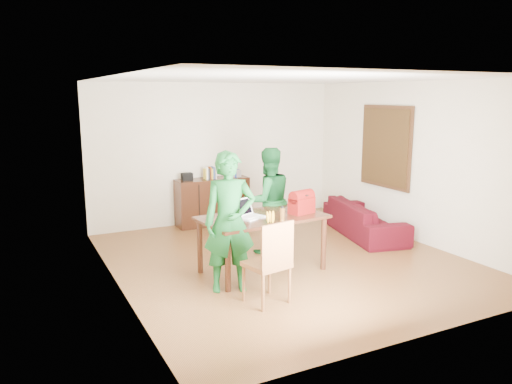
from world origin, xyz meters
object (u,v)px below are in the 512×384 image
chair (267,279)px  person_far (268,201)px  sofa (364,219)px  laptop (251,215)px  bottle (282,214)px  person_near (230,222)px  table (262,223)px  red_bag (302,204)px

chair → person_far: size_ratio=0.62×
person_far → sofa: 2.08m
laptop → sofa: (2.69, 0.88, -0.56)m
bottle → person_near: bearing=-175.6°
person_near → bottle: (0.80, 0.06, 0.01)m
person_far → laptop: size_ratio=3.91×
table → laptop: bearing=-174.5°
person_near → sofa: 3.48m
table → person_near: person_near is taller
person_far → sofa: person_far is taller
sofa → person_far: bearing=106.1°
person_far → sofa: (2.01, 0.10, -0.54)m
table → person_near: size_ratio=1.00×
person_near → red_bag: bearing=30.8°
person_far → laptop: bearing=52.0°
table → bottle: size_ratio=8.99×
chair → red_bag: (1.03, 0.90, 0.64)m
red_bag → sofa: (1.92, 0.94, -0.65)m
sofa → person_near: bearing=124.9°
red_bag → laptop: bearing=161.0°
person_near → person_far: size_ratio=1.07×
table → bottle: 0.43m
table → person_far: size_ratio=1.08×
laptop → bottle: (0.30, -0.33, 0.05)m
person_near → bottle: bearing=21.0°
table → person_near: (-0.69, -0.42, 0.19)m
chair → person_near: (-0.23, 0.58, 0.60)m
laptop → red_bag: size_ratio=1.19×
person_near → bottle: size_ratio=8.94×
red_bag → table: bearing=155.8°
bottle → red_bag: size_ratio=0.56×
table → red_bag: (0.58, -0.10, 0.24)m
laptop → table: bearing=-12.0°
person_near → red_bag: size_ratio=5.01×
person_far → laptop: 1.03m
chair → laptop: bearing=64.4°
laptop → red_bag: red_bag is taller
chair → laptop: (0.26, 0.97, 0.55)m
person_near → person_far: 1.65m
laptop → red_bag: bearing=-27.8°
table → red_bag: red_bag is taller
bottle → person_far: bearing=71.2°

